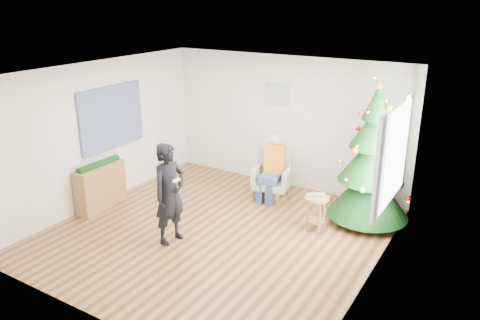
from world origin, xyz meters
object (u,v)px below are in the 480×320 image
Objects in this scene: armchair at (272,181)px; standing_man at (170,194)px; stool at (316,213)px; console at (101,187)px; christmas_tree at (372,161)px.

standing_man reaches higher than armchair.
armchair is (-1.21, 0.77, 0.04)m from stool.
console is at bearing 89.18° from standing_man.
standing_man is (-1.80, -1.49, 0.50)m from stool.
armchair reaches higher than stool.
stool is at bearing 15.40° from console.
armchair is 3.15m from console.
armchair is (-1.83, 0.02, -0.75)m from christmas_tree.
armchair is 0.96× the size of console.
console is (-4.30, -1.94, -0.70)m from christmas_tree.
christmas_tree is at bearing -14.12° from armchair.
christmas_tree is 1.26m from stool.
standing_man is at bearing -118.20° from armchair.
christmas_tree reaches higher than stool.
stool is 1.43m from armchair.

